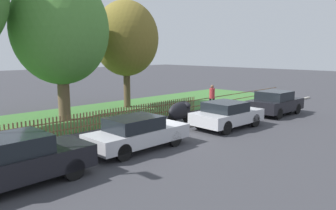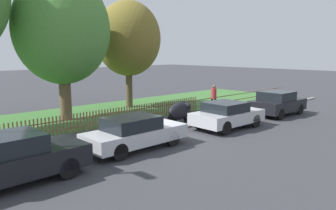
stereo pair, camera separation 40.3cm
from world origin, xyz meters
TOP-DOWN VIEW (x-y plane):
  - ground_plane at (0.00, 0.00)m, footprint 120.00×120.00m
  - kerb_stone at (0.00, 0.10)m, footprint 35.94×0.20m
  - grass_strip at (0.00, 6.51)m, footprint 35.94×6.98m
  - park_fence at (-0.00, 3.03)m, footprint 35.94×0.05m
  - parked_car_silver_hatchback at (-6.00, -1.31)m, footprint 4.21×1.89m
  - parked_car_black_saloon at (-1.30, -1.01)m, footprint 4.23×1.68m
  - parked_car_navy_estate at (4.26, -1.33)m, footprint 3.89×2.01m
  - parked_car_red_compact at (9.29, -1.34)m, footprint 3.79×1.93m
  - covered_motorcycle at (3.25, 0.94)m, footprint 1.92×0.81m
  - tree_behind_motorcycle at (-0.65, 6.15)m, footprint 5.17×5.17m
  - tree_mid_park at (4.55, 7.19)m, footprint 4.38×4.38m
  - pedestrian_by_lamp at (7.53, 2.14)m, footprint 0.40×0.40m

SIDE VIEW (x-z plane):
  - ground_plane at x=0.00m, z-range 0.00..0.00m
  - grass_strip at x=0.00m, z-range 0.00..0.01m
  - kerb_stone at x=0.00m, z-range 0.00..0.12m
  - park_fence at x=0.00m, z-range 0.00..0.93m
  - parked_car_black_saloon at x=-1.30m, z-range 0.02..1.34m
  - parked_car_navy_estate at x=4.26m, z-range 0.03..1.36m
  - covered_motorcycle at x=3.25m, z-range 0.12..1.31m
  - parked_car_red_compact at x=9.29m, z-range 0.01..1.47m
  - parked_car_silver_hatchback at x=-6.00m, z-range 0.01..1.50m
  - pedestrian_by_lamp at x=7.53m, z-range 0.11..1.82m
  - tree_mid_park at x=4.55m, z-range 1.06..8.26m
  - tree_behind_motorcycle at x=-0.65m, z-range 0.98..8.96m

